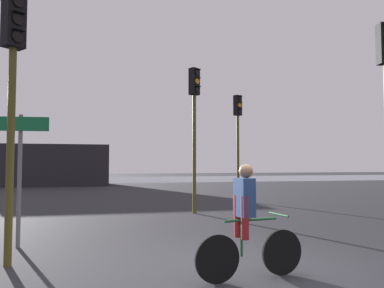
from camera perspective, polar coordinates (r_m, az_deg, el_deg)
name	(u,v)px	position (r m, az deg, el deg)	size (l,w,h in m)	color
ground_plane	(236,270)	(6.07, 6.66, -18.54)	(120.00, 120.00, 0.00)	#28282D
water_strip	(122,179)	(40.35, -10.55, -5.32)	(80.00, 16.00, 0.01)	slate
distant_building	(48,165)	(30.55, -21.13, -3.03)	(9.07, 4.00, 3.07)	black
traffic_light_near_left	(13,75)	(6.84, -25.67, 9.49)	(0.41, 0.42, 4.42)	#4C4719
traffic_light_center	(194,113)	(12.52, 0.37, 4.81)	(0.40, 0.42, 4.83)	#4C4719
traffic_light_far_right	(238,128)	(16.72, 7.00, 2.51)	(0.39, 0.41, 4.68)	#4C4719
direction_sign_post	(20,160)	(8.09, -24.79, -2.25)	(1.10, 0.16, 2.60)	slate
cyclist	(247,221)	(5.44, 8.34, -11.50)	(1.70, 0.48, 1.62)	black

